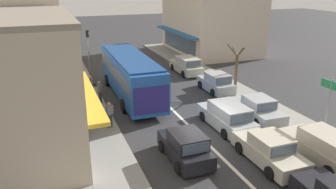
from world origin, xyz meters
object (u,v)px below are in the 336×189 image
(pedestrian_with_handbag_near, at_px, (91,85))
(pedestrian_far_walker, at_px, (100,91))
(parked_wagon_kerb_rear, at_px, (187,65))
(parked_wagon_kerb_front, at_px, (324,148))
(pedestrian_browsing_midblock, at_px, (109,113))
(city_bus, at_px, (130,73))
(hatchback_adjacent_lane_trail, at_px, (185,147))
(wagon_behind_bus_near, at_px, (227,116))
(traffic_light_downstreet, at_px, (88,44))
(sedan_adjacent_lane_lead, at_px, (269,150))
(parked_sedan_kerb_second, at_px, (258,109))
(street_tree_right, at_px, (236,69))
(parked_hatchback_kerb_third, at_px, (216,83))
(directional_road_sign, at_px, (330,96))

(pedestrian_with_handbag_near, bearing_deg, pedestrian_far_walker, -76.05)
(parked_wagon_kerb_rear, height_order, pedestrian_with_handbag_near, pedestrian_with_handbag_near)
(parked_wagon_kerb_front, height_order, pedestrian_browsing_midblock, pedestrian_browsing_midblock)
(parked_wagon_kerb_front, xyz_separation_m, pedestrian_with_handbag_near, (-9.38, 13.26, 0.32))
(city_bus, bearing_deg, hatchback_adjacent_lane_trail, -89.04)
(wagon_behind_bus_near, distance_m, traffic_light_downstreet, 16.53)
(sedan_adjacent_lane_lead, relative_size, parked_wagon_kerb_front, 0.93)
(wagon_behind_bus_near, xyz_separation_m, parked_sedan_kerb_second, (2.57, 0.55, -0.08))
(sedan_adjacent_lane_lead, bearing_deg, hatchback_adjacent_lane_trail, 155.83)
(hatchback_adjacent_lane_trail, height_order, parked_wagon_kerb_front, parked_wagon_kerb_front)
(street_tree_right, bearing_deg, parked_hatchback_kerb_third, 170.12)
(hatchback_adjacent_lane_trail, distance_m, pedestrian_browsing_midblock, 5.60)
(city_bus, xyz_separation_m, parked_hatchback_kerb_third, (6.73, -1.22, -1.17))
(wagon_behind_bus_near, bearing_deg, hatchback_adjacent_lane_trail, -146.42)
(city_bus, xyz_separation_m, wagon_behind_bus_near, (4.02, -7.59, -1.14))
(parked_sedan_kerb_second, height_order, directional_road_sign, directional_road_sign)
(sedan_adjacent_lane_lead, relative_size, parked_sedan_kerb_second, 0.99)
(directional_road_sign, relative_size, street_tree_right, 0.93)
(hatchback_adjacent_lane_trail, bearing_deg, parked_wagon_kerb_rear, 66.16)
(parked_sedan_kerb_second, relative_size, parked_wagon_kerb_rear, 0.95)
(directional_road_sign, bearing_deg, pedestrian_far_walker, 136.54)
(parked_wagon_kerb_front, bearing_deg, pedestrian_with_handbag_near, 125.28)
(hatchback_adjacent_lane_trail, distance_m, pedestrian_with_handbag_near, 11.17)
(parked_sedan_kerb_second, bearing_deg, hatchback_adjacent_lane_trail, -154.20)
(street_tree_right, bearing_deg, wagon_behind_bus_near, -125.26)
(pedestrian_with_handbag_near, bearing_deg, street_tree_right, -10.57)
(parked_wagon_kerb_front, bearing_deg, pedestrian_browsing_midblock, 141.41)
(city_bus, relative_size, street_tree_right, 2.81)
(parked_sedan_kerb_second, distance_m, parked_hatchback_kerb_third, 5.82)
(directional_road_sign, bearing_deg, parked_sedan_kerb_second, 111.26)
(hatchback_adjacent_lane_trail, distance_m, parked_wagon_kerb_front, 6.80)
(sedan_adjacent_lane_lead, height_order, parked_sedan_kerb_second, same)
(traffic_light_downstreet, xyz_separation_m, pedestrian_with_handbag_near, (-0.83, -7.05, -1.79))
(parked_wagon_kerb_rear, height_order, pedestrian_browsing_midblock, pedestrian_browsing_midblock)
(parked_hatchback_kerb_third, relative_size, pedestrian_with_handbag_near, 2.27)
(city_bus, relative_size, traffic_light_downstreet, 2.59)
(hatchback_adjacent_lane_trail, xyz_separation_m, parked_wagon_kerb_front, (6.32, -2.52, 0.04))
(street_tree_right, relative_size, pedestrian_with_handbag_near, 2.38)
(hatchback_adjacent_lane_trail, height_order, parked_hatchback_kerb_third, same)
(pedestrian_browsing_midblock, bearing_deg, parked_sedan_kerb_second, -10.38)
(hatchback_adjacent_lane_trail, relative_size, directional_road_sign, 1.03)
(directional_road_sign, bearing_deg, parked_hatchback_kerb_third, 98.21)
(sedan_adjacent_lane_lead, height_order, street_tree_right, street_tree_right)
(parked_hatchback_kerb_third, bearing_deg, pedestrian_far_walker, 178.20)
(city_bus, height_order, parked_wagon_kerb_front, city_bus)
(sedan_adjacent_lane_lead, bearing_deg, street_tree_right, 66.88)
(wagon_behind_bus_near, xyz_separation_m, pedestrian_with_handbag_near, (-6.91, 8.19, 0.32))
(parked_wagon_kerb_front, distance_m, parked_sedan_kerb_second, 5.63)
(parked_sedan_kerb_second, xyz_separation_m, street_tree_right, (1.73, 5.54, 1.13))
(parked_wagon_kerb_rear, height_order, traffic_light_downstreet, traffic_light_downstreet)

